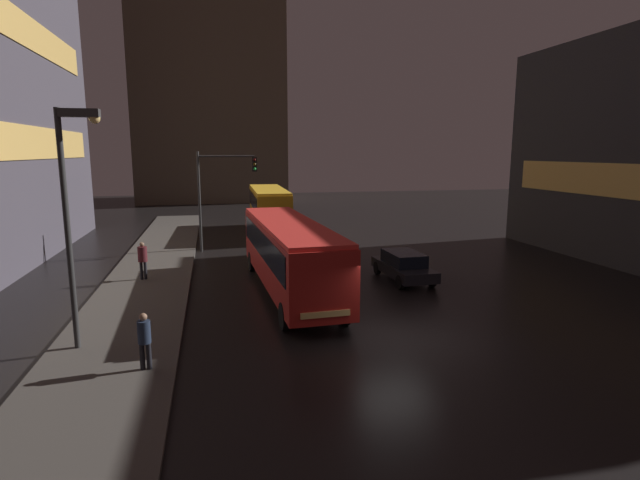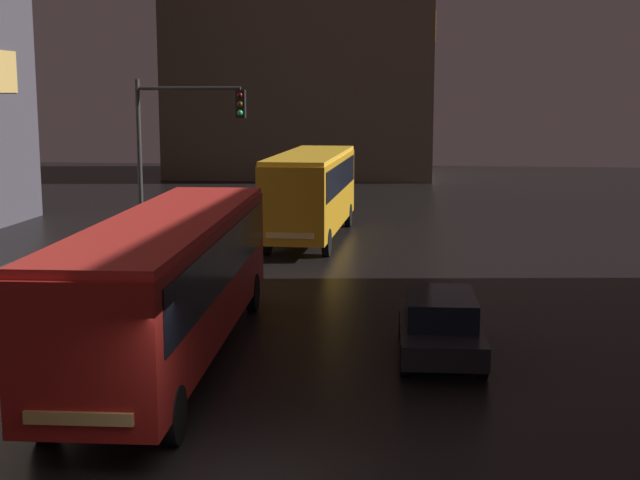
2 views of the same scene
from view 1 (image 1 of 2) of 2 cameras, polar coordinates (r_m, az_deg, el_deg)
ground_plane at (r=17.37m, az=8.39°, el=-10.94°), size 120.00×120.00×0.00m
sidewalk_left at (r=26.08m, az=-18.88°, el=-4.05°), size 4.00×48.00×0.15m
building_far_backdrop at (r=67.10m, az=-12.46°, el=15.96°), size 18.07×12.00×26.68m
bus_near at (r=21.89m, az=-3.56°, el=-1.09°), size 2.97×12.11×3.18m
bus_far at (r=38.25m, az=-5.87°, el=3.90°), size 2.64×10.18×3.45m
car_taxi at (r=24.64m, az=9.53°, el=-2.90°), size 1.92×4.39×1.40m
pedestrian_near at (r=25.25m, az=-19.62°, el=-1.81°), size 0.61×0.61×1.81m
pedestrian_mid at (r=14.98m, az=-19.44°, el=-10.37°), size 0.51×0.51×1.64m
traffic_light_main at (r=31.71m, az=-11.39°, el=6.34°), size 3.67×0.35×6.22m
street_lamp_sidewalk at (r=16.60m, az=-26.39°, el=4.96°), size 1.25×0.36×7.31m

